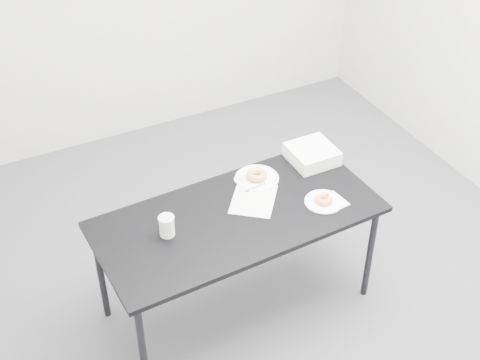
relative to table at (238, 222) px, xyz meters
name	(u,v)px	position (x,y,z in m)	size (l,w,h in m)	color
floor	(247,285)	(0.12, 0.11, -0.66)	(4.00, 4.00, 0.00)	#4B4B50
table	(238,222)	(0.00, 0.00, 0.00)	(1.59, 0.80, 0.71)	black
scorecard	(253,199)	(0.14, 0.08, 0.06)	(0.23, 0.30, 0.00)	white
logo_patch	(258,186)	(0.22, 0.17, 0.06)	(0.05, 0.05, 0.00)	green
pen	(255,187)	(0.20, 0.16, 0.06)	(0.01, 0.01, 0.14)	#0C8A79
napkin	(331,202)	(0.52, -0.14, 0.06)	(0.15, 0.15, 0.00)	white
plate_near	(324,202)	(0.48, -0.12, 0.06)	(0.21, 0.21, 0.01)	white
donut_near	(324,199)	(0.48, -0.12, 0.08)	(0.10, 0.10, 0.03)	#DB8845
plate_far	(257,178)	(0.25, 0.24, 0.06)	(0.26, 0.26, 0.01)	white
donut_far	(257,175)	(0.25, 0.24, 0.08)	(0.12, 0.12, 0.04)	#DB8845
coffee_cup	(167,226)	(-0.40, 0.02, 0.11)	(0.08, 0.08, 0.12)	white
cup_lid	(241,180)	(0.15, 0.27, 0.06)	(0.08, 0.08, 0.01)	silver
bakery_box	(312,154)	(0.63, 0.25, 0.10)	(0.26, 0.26, 0.09)	white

